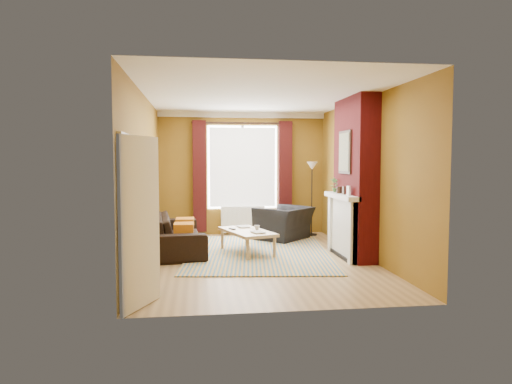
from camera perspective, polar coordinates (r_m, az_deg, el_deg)
ground at (r=7.97m, az=0.23°, el=-8.40°), size 5.50×5.50×0.00m
room_walls at (r=8.17m, az=4.41°, el=1.70°), size 3.82×5.54×2.83m
striped_rug at (r=8.51m, az=0.37°, el=-7.54°), size 2.93×3.80×0.02m
sofa at (r=8.75m, az=-9.86°, el=-5.07°), size 1.13×2.42×0.68m
armchair at (r=9.84m, az=3.52°, el=-3.94°), size 1.44×1.44×0.71m
coffee_table at (r=8.38m, az=-1.12°, el=-5.12°), size 1.03×1.43×0.43m
wicker_stool at (r=10.05m, az=0.78°, el=-4.57°), size 0.36×0.36×0.43m
floor_lamp at (r=10.41m, az=7.01°, el=1.84°), size 0.30×0.30×1.68m
book_a at (r=8.03m, az=-0.39°, el=-5.09°), size 0.26×0.31×0.02m
book_b at (r=8.73m, az=-2.27°, el=-4.37°), size 0.27×0.33×0.02m
mug at (r=8.35m, az=0.13°, el=-4.50°), size 0.11×0.11×0.09m
tv_remote at (r=8.49m, az=-3.00°, el=-4.61°), size 0.12×0.17×0.02m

